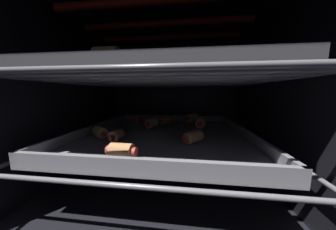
# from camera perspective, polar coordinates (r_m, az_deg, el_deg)

# --- Properties ---
(ground_plane) EXTENTS (0.53, 0.53, 0.01)m
(ground_plane) POSITION_cam_1_polar(r_m,az_deg,el_deg) (0.45, -1.12, -20.84)
(ground_plane) COLOR black
(oven_wall_back) EXTENTS (0.53, 0.01, 0.41)m
(oven_wall_back) POSITION_cam_1_polar(r_m,az_deg,el_deg) (0.65, 2.10, 7.26)
(oven_wall_back) COLOR black
(oven_wall_back) RESTS_ON ground_plane
(oven_wall_left) EXTENTS (0.01, 0.50, 0.41)m
(oven_wall_left) POSITION_cam_1_polar(r_m,az_deg,el_deg) (0.50, -31.90, 5.82)
(oven_wall_left) COLOR black
(oven_wall_left) RESTS_ON ground_plane
(oven_wall_right) EXTENTS (0.01, 0.50, 0.41)m
(oven_wall_right) POSITION_cam_1_polar(r_m,az_deg,el_deg) (0.44, 34.43, 5.48)
(oven_wall_right) COLOR black
(oven_wall_right) RESTS_ON ground_plane
(oven_ceiling) EXTENTS (0.53, 0.53, 0.01)m
(oven_ceiling) POSITION_cam_1_polar(r_m,az_deg,el_deg) (0.44, -1.30, 34.91)
(oven_ceiling) COLOR black
(heating_element) EXTENTS (0.40, 0.20, 0.02)m
(heating_element) POSITION_cam_1_polar(r_m,az_deg,el_deg) (0.43, -1.29, 30.82)
(heating_element) COLOR maroon
(oven_rack_lower) EXTENTS (0.48, 0.49, 0.01)m
(oven_rack_lower) POSITION_cam_1_polar(r_m,az_deg,el_deg) (0.41, -1.16, -8.26)
(oven_rack_lower) COLOR slate
(baking_tray_lower) EXTENTS (0.40, 0.42, 0.03)m
(baking_tray_lower) POSITION_cam_1_polar(r_m,az_deg,el_deg) (0.41, -1.17, -6.99)
(baking_tray_lower) COLOR gray
(baking_tray_lower) RESTS_ON oven_rack_lower
(pig_in_blanket_lower_0) EXTENTS (0.04, 0.05, 0.03)m
(pig_in_blanket_lower_0) POSITION_cam_1_polar(r_m,az_deg,el_deg) (0.47, -6.04, -3.04)
(pig_in_blanket_lower_0) COLOR tan
(pig_in_blanket_lower_0) RESTS_ON baking_tray_lower
(pig_in_blanket_lower_1) EXTENTS (0.04, 0.05, 0.02)m
(pig_in_blanket_lower_1) POSITION_cam_1_polar(r_m,az_deg,el_deg) (0.52, -1.01, -2.26)
(pig_in_blanket_lower_1) COLOR tan
(pig_in_blanket_lower_1) RESTS_ON baking_tray_lower
(pig_in_blanket_lower_2) EXTENTS (0.03, 0.05, 0.03)m
(pig_in_blanket_lower_2) POSITION_cam_1_polar(r_m,az_deg,el_deg) (0.56, -11.51, -1.68)
(pig_in_blanket_lower_2) COLOR tan
(pig_in_blanket_lower_2) RESTS_ON baking_tray_lower
(pig_in_blanket_lower_3) EXTENTS (0.03, 0.05, 0.02)m
(pig_in_blanket_lower_3) POSITION_cam_1_polar(r_m,az_deg,el_deg) (0.36, -18.53, -7.20)
(pig_in_blanket_lower_3) COLOR tan
(pig_in_blanket_lower_3) RESTS_ON baking_tray_lower
(pig_in_blanket_lower_4) EXTENTS (0.04, 0.05, 0.03)m
(pig_in_blanket_lower_4) POSITION_cam_1_polar(r_m,az_deg,el_deg) (0.49, 12.22, -2.84)
(pig_in_blanket_lower_4) COLOR tan
(pig_in_blanket_lower_4) RESTS_ON baking_tray_lower
(pig_in_blanket_lower_5) EXTENTS (0.05, 0.04, 0.03)m
(pig_in_blanket_lower_5) POSITION_cam_1_polar(r_m,az_deg,el_deg) (0.57, 8.94, -1.10)
(pig_in_blanket_lower_5) COLOR tan
(pig_in_blanket_lower_5) RESTS_ON baking_tray_lower
(pig_in_blanket_lower_6) EXTENTS (0.05, 0.03, 0.03)m
(pig_in_blanket_lower_6) POSITION_cam_1_polar(r_m,az_deg,el_deg) (0.27, -16.77, -12.62)
(pig_in_blanket_lower_6) COLOR tan
(pig_in_blanket_lower_6) RESTS_ON baking_tray_lower
(pig_in_blanket_lower_7) EXTENTS (0.04, 0.05, 0.03)m
(pig_in_blanket_lower_7) POSITION_cam_1_polar(r_m,az_deg,el_deg) (0.56, 1.75, -1.39)
(pig_in_blanket_lower_7) COLOR tan
(pig_in_blanket_lower_7) RESTS_ON baking_tray_lower
(pig_in_blanket_lower_8) EXTENTS (0.05, 0.04, 0.03)m
(pig_in_blanket_lower_8) POSITION_cam_1_polar(r_m,az_deg,el_deg) (0.41, -23.83, -5.83)
(pig_in_blanket_lower_8) COLOR tan
(pig_in_blanket_lower_8) RESTS_ON baking_tray_lower
(pig_in_blanket_lower_9) EXTENTS (0.05, 0.05, 0.02)m
(pig_in_blanket_lower_9) POSITION_cam_1_polar(r_m,az_deg,el_deg) (0.34, 9.31, -8.04)
(pig_in_blanket_lower_9) COLOR tan
(pig_in_blanket_lower_9) RESTS_ON baking_tray_lower
(oven_rack_upper) EXTENTS (0.48, 0.49, 0.01)m
(oven_rack_upper) POSITION_cam_1_polar(r_m,az_deg,el_deg) (0.40, -1.22, 11.98)
(oven_rack_upper) COLOR slate
(baking_tray_upper) EXTENTS (0.40, 0.42, 0.02)m
(baking_tray_upper) POSITION_cam_1_polar(r_m,az_deg,el_deg) (0.40, -1.23, 13.27)
(baking_tray_upper) COLOR #4C4C51
(baking_tray_upper) RESTS_ON oven_rack_upper
(pig_in_blanket_upper_0) EXTENTS (0.05, 0.03, 0.03)m
(pig_in_blanket_upper_0) POSITION_cam_1_polar(r_m,az_deg,el_deg) (0.25, -21.59, 19.52)
(pig_in_blanket_upper_0) COLOR tan
(pig_in_blanket_upper_0) RESTS_ON baking_tray_upper
(pig_in_blanket_upper_1) EXTENTS (0.05, 0.03, 0.03)m
(pig_in_blanket_upper_1) POSITION_cam_1_polar(r_m,az_deg,el_deg) (0.26, 13.98, 19.30)
(pig_in_blanket_upper_1) COLOR tan
(pig_in_blanket_upper_1) RESTS_ON baking_tray_upper
(pig_in_blanket_upper_2) EXTENTS (0.06, 0.04, 0.03)m
(pig_in_blanket_upper_2) POSITION_cam_1_polar(r_m,az_deg,el_deg) (0.51, -15.49, 13.59)
(pig_in_blanket_upper_2) COLOR tan
(pig_in_blanket_upper_2) RESTS_ON baking_tray_upper
(pig_in_blanket_upper_3) EXTENTS (0.04, 0.06, 0.03)m
(pig_in_blanket_upper_3) POSITION_cam_1_polar(r_m,az_deg,el_deg) (0.46, -10.93, 14.48)
(pig_in_blanket_upper_3) COLOR tan
(pig_in_blanket_upper_3) RESTS_ON baking_tray_upper
(pig_in_blanket_upper_4) EXTENTS (0.05, 0.05, 0.03)m
(pig_in_blanket_upper_4) POSITION_cam_1_polar(r_m,az_deg,el_deg) (0.55, 6.19, 13.80)
(pig_in_blanket_upper_4) COLOR tan
(pig_in_blanket_upper_4) RESTS_ON baking_tray_upper
(pig_in_blanket_upper_5) EXTENTS (0.05, 0.03, 0.03)m
(pig_in_blanket_upper_5) POSITION_cam_1_polar(r_m,az_deg,el_deg) (0.34, -34.16, 15.70)
(pig_in_blanket_upper_5) COLOR tan
(pig_in_blanket_upper_5) RESTS_ON baking_tray_upper
(pig_in_blanket_upper_6) EXTENTS (0.05, 0.04, 0.03)m
(pig_in_blanket_upper_6) POSITION_cam_1_polar(r_m,az_deg,el_deg) (0.56, 10.83, 13.32)
(pig_in_blanket_upper_6) COLOR tan
(pig_in_blanket_upper_6) RESTS_ON baking_tray_upper
(pig_in_blanket_upper_7) EXTENTS (0.03, 0.05, 0.03)m
(pig_in_blanket_upper_7) POSITION_cam_1_polar(r_m,az_deg,el_deg) (0.44, 10.67, 14.76)
(pig_in_blanket_upper_7) COLOR tan
(pig_in_blanket_upper_7) RESTS_ON baking_tray_upper
(pig_in_blanket_upper_8) EXTENTS (0.05, 0.05, 0.03)m
(pig_in_blanket_upper_8) POSITION_cam_1_polar(r_m,az_deg,el_deg) (0.44, -3.04, 14.98)
(pig_in_blanket_upper_8) COLOR tan
(pig_in_blanket_upper_8) RESTS_ON baking_tray_upper
(pig_in_blanket_upper_9) EXTENTS (0.06, 0.04, 0.03)m
(pig_in_blanket_upper_9) POSITION_cam_1_polar(r_m,az_deg,el_deg) (0.32, -16.50, 17.64)
(pig_in_blanket_upper_9) COLOR tan
(pig_in_blanket_upper_9) RESTS_ON baking_tray_upper
(pig_in_blanket_upper_10) EXTENTS (0.05, 0.06, 0.03)m
(pig_in_blanket_upper_10) POSITION_cam_1_polar(r_m,az_deg,el_deg) (0.52, 0.89, 14.04)
(pig_in_blanket_upper_10) COLOR tan
(pig_in_blanket_upper_10) RESTS_ON baking_tray_upper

